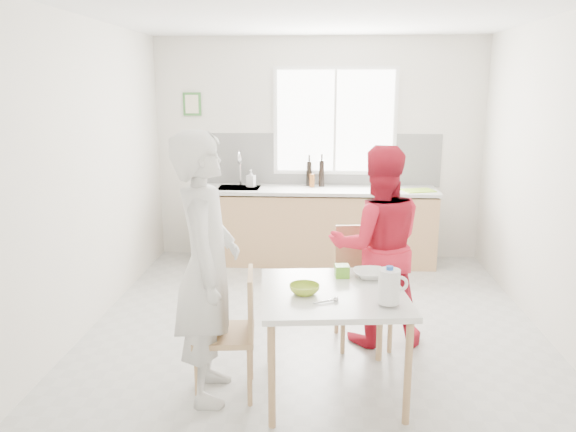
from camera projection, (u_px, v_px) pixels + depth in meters
The scene contains 21 objects.
ground at pixel (314, 328), 5.03m from camera, with size 4.50×4.50×0.00m, color #B7B7B2.
room_shell at pixel (316, 144), 4.66m from camera, with size 4.50×4.50×4.50m.
window at pixel (335, 121), 6.80m from camera, with size 1.50×0.06×1.30m.
backsplash at pixel (318, 160), 6.93m from camera, with size 3.00×0.02×0.65m, color white.
picture_frame at pixel (192, 104), 6.86m from camera, with size 0.22×0.03×0.28m.
kitchen_counter at pixel (317, 229), 6.83m from camera, with size 2.84×0.64×1.37m.
dining_table at pixel (333, 301), 3.85m from camera, with size 1.07×1.07×0.75m.
chair_left at pixel (234, 328), 3.87m from camera, with size 0.45×0.45×0.89m.
chair_far at pixel (362, 279), 4.70m from camera, with size 0.49×0.49×0.97m.
person_white at pixel (207, 268), 3.76m from camera, with size 0.67×0.44×1.85m, color silver.
person_red at pixel (377, 246), 4.61m from camera, with size 0.81×0.63×1.66m, color red.
bowl_green at pixel (304, 289), 3.77m from camera, with size 0.20×0.20×0.06m, color #97B62A.
bowl_white at pixel (370, 274), 4.09m from camera, with size 0.24×0.24×0.06m, color white.
milk_jug at pixel (390, 286), 3.55m from camera, with size 0.19×0.14×0.24m.
green_box at pixel (342, 271), 4.10m from camera, with size 0.10×0.10×0.09m, color #66B429.
spoon at pixel (325, 301), 3.62m from camera, with size 0.01×0.01×0.16m, color #A5A5AA.
cutting_board at pixel (418, 190), 6.55m from camera, with size 0.35×0.25×0.01m, color #94C72E.
wine_bottle_a at pixel (322, 173), 6.81m from camera, with size 0.07×0.07×0.32m, color black.
wine_bottle_b at pixel (309, 174), 6.87m from camera, with size 0.07×0.07×0.30m, color black.
jar_amber at pixel (312, 181), 6.78m from camera, with size 0.06×0.06×0.16m, color brown.
soap_bottle at pixel (251, 178), 6.81m from camera, with size 0.09×0.10×0.21m, color #999999.
Camera 1 is at (0.05, -4.68, 2.11)m, focal length 35.00 mm.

